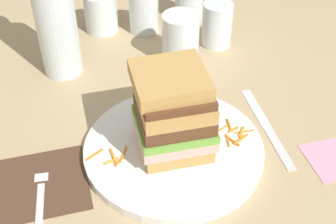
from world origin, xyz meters
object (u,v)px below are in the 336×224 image
sandwich (173,112)px  empty_tumbler_2 (189,0)px  napkin_dark (41,183)px  fork (40,194)px  knife (268,129)px  empty_tumbler_1 (217,25)px  empty_tumbler_3 (144,12)px  main_plate (173,147)px  juice_glass (180,42)px  empty_tumbler_0 (101,12)px  napkin_pink (333,159)px  water_bottle (54,13)px

sandwich → empty_tumbler_2: size_ratio=1.51×
napkin_dark → fork: fork is taller
fork → knife: (0.37, 0.04, -0.00)m
empty_tumbler_1 → empty_tumbler_3: (-0.13, 0.09, -0.00)m
main_plate → fork: main_plate is taller
juice_glass → empty_tumbler_0: size_ratio=1.19×
fork → empty_tumbler_2: empty_tumbler_2 is taller
juice_glass → empty_tumbler_0: (-0.13, 0.16, -0.00)m
empty_tumbler_3 → napkin_pink: (0.19, -0.45, -0.04)m
juice_glass → empty_tumbler_0: 0.21m
main_plate → napkin_pink: main_plate is taller
knife → empty_tumbler_0: (-0.21, 0.39, 0.04)m
main_plate → empty_tumbler_0: empty_tumbler_0 is taller
fork → knife: size_ratio=0.83×
fork → empty_tumbler_1: empty_tumbler_1 is taller
fork → main_plate: bearing=10.6°
fork → empty_tumbler_2: size_ratio=1.88×
fork → empty_tumbler_3: 0.48m
empty_tumbler_0 → empty_tumbler_2: size_ratio=0.94×
main_plate → empty_tumbler_1: empty_tumbler_1 is taller
fork → empty_tumbler_1: (0.37, 0.31, 0.04)m
empty_tumbler_1 → sandwich: bearing=-121.7°
water_bottle → empty_tumbler_2: bearing=24.6°
main_plate → napkin_dark: size_ratio=2.08×
empty_tumbler_2 → napkin_dark: bearing=-130.3°
fork → empty_tumbler_3: empty_tumbler_3 is taller
napkin_dark → juice_glass: juice_glass is taller
sandwich → juice_glass: size_ratio=1.35×
knife → juice_glass: (-0.08, 0.23, 0.04)m
water_bottle → empty_tumbler_2: size_ratio=3.12×
napkin_dark → empty_tumbler_3: bearing=58.0°
fork → water_bottle: water_bottle is taller
sandwich → knife: sandwich is taller
sandwich → fork: 0.22m
empty_tumbler_2 → empty_tumbler_1: bearing=-79.0°
main_plate → empty_tumbler_3: bearing=84.0°
empty_tumbler_0 → empty_tumbler_2: (0.20, -0.00, 0.00)m
main_plate → napkin_pink: bearing=-19.8°
fork → napkin_pink: (0.44, -0.04, -0.00)m
main_plate → juice_glass: 0.25m
knife → empty_tumbler_1: empty_tumbler_1 is taller
water_bottle → napkin_pink: (0.37, -0.35, -0.12)m
main_plate → empty_tumbler_3: size_ratio=3.22×
empty_tumbler_1 → napkin_dark: bearing=-141.8°
napkin_dark → empty_tumbler_2: empty_tumbler_2 is taller
empty_tumbler_1 → empty_tumbler_2: size_ratio=1.01×
empty_tumbler_2 → main_plate: bearing=-110.4°
knife → empty_tumbler_1: bearing=88.8°
juice_glass → empty_tumbler_1: juice_glass is taller
sandwich → water_bottle: bearing=118.5°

